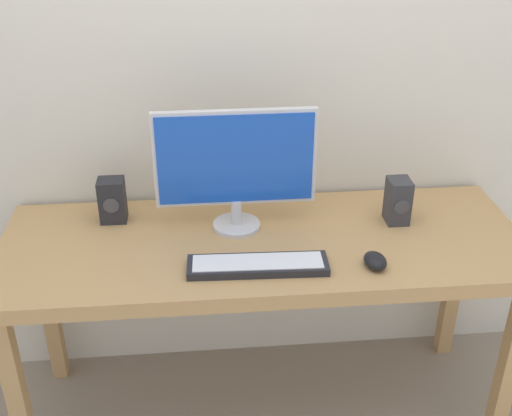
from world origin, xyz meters
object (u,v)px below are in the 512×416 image
object	(u,v)px
mouse	(375,261)
speaker_left	(112,200)
keyboard_primary	(258,265)
monitor	(235,165)
desk	(263,258)
speaker_right	(398,201)

from	to	relation	value
mouse	speaker_left	xyz separation A→B (m)	(-0.84, 0.37, 0.06)
keyboard_primary	speaker_left	world-z (taller)	speaker_left
monitor	desk	bearing A→B (deg)	-48.74
desk	keyboard_primary	world-z (taller)	keyboard_primary
keyboard_primary	speaker_right	distance (m)	0.58
keyboard_primary	speaker_right	bearing A→B (deg)	26.50
monitor	speaker_right	size ratio (longest dim) A/B	3.37
desk	mouse	world-z (taller)	mouse
speaker_right	keyboard_primary	bearing A→B (deg)	-153.50
monitor	mouse	distance (m)	0.55
monitor	keyboard_primary	distance (m)	0.35
speaker_right	speaker_left	xyz separation A→B (m)	(-0.99, 0.10, -0.00)
speaker_right	monitor	bearing A→B (deg)	178.37
keyboard_primary	speaker_right	xyz separation A→B (m)	(0.51, 0.26, 0.07)
desk	speaker_left	xyz separation A→B (m)	(-0.51, 0.18, 0.15)
keyboard_primary	mouse	size ratio (longest dim) A/B	4.65
monitor	speaker_left	distance (m)	0.46
desk	monitor	distance (m)	0.33
mouse	speaker_right	distance (m)	0.32
desk	mouse	xyz separation A→B (m)	(0.33, -0.20, 0.10)
desk	speaker_right	xyz separation A→B (m)	(0.48, 0.08, 0.15)
monitor	mouse	bearing A→B (deg)	-35.28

